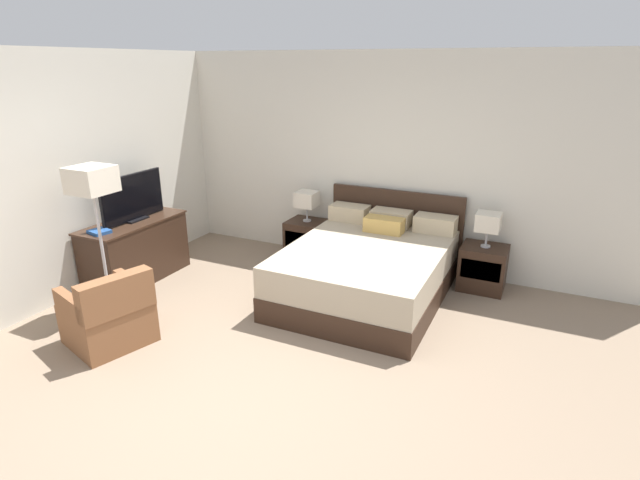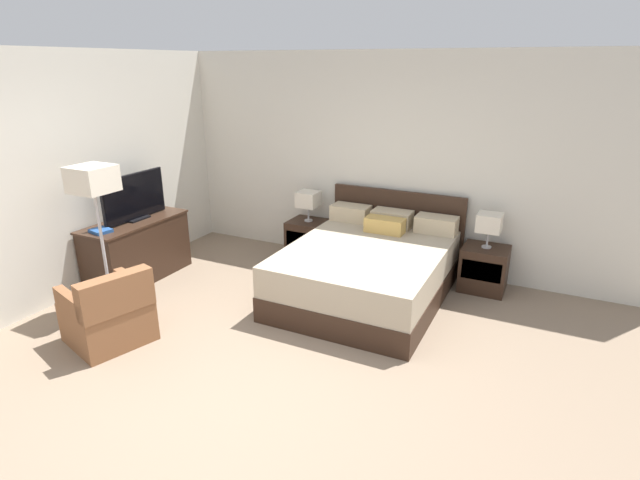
{
  "view_description": "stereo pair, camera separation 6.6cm",
  "coord_description": "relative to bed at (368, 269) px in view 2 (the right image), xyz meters",
  "views": [
    {
      "loc": [
        2.05,
        -2.8,
        2.56
      ],
      "look_at": [
        -0.14,
        1.78,
        0.75
      ],
      "focal_mm": 28.0,
      "sensor_mm": 36.0,
      "label": 1
    },
    {
      "loc": [
        2.1,
        -2.77,
        2.56
      ],
      "look_at": [
        -0.14,
        1.78,
        0.75
      ],
      "focal_mm": 28.0,
      "sensor_mm": 36.0,
      "label": 2
    }
  ],
  "objects": [
    {
      "name": "ground_plane",
      "position": [
        -0.28,
        -2.19,
        -0.33
      ],
      "size": [
        9.74,
        9.74,
        0.0
      ],
      "primitive_type": "plane",
      "color": "#84705B"
    },
    {
      "name": "wall_back",
      "position": [
        -0.28,
        1.09,
        1.02
      ],
      "size": [
        6.77,
        0.06,
        2.72
      ],
      "primitive_type": "cube",
      "color": "silver",
      "rests_on": "ground"
    },
    {
      "name": "wall_left",
      "position": [
        -3.09,
        -0.87,
        1.02
      ],
      "size": [
        0.06,
        5.05,
        2.72
      ],
      "primitive_type": "cube",
      "color": "silver",
      "rests_on": "ground"
    },
    {
      "name": "bed",
      "position": [
        0.0,
        0.0,
        0.0
      ],
      "size": [
        1.74,
        2.14,
        1.03
      ],
      "color": "#332116",
      "rests_on": "ground"
    },
    {
      "name": "nightstand_left",
      "position": [
        -1.17,
        0.77,
        -0.07
      ],
      "size": [
        0.52,
        0.46,
        0.53
      ],
      "color": "#332116",
      "rests_on": "ground"
    },
    {
      "name": "nightstand_right",
      "position": [
        1.17,
        0.77,
        -0.07
      ],
      "size": [
        0.52,
        0.46,
        0.53
      ],
      "color": "#332116",
      "rests_on": "ground"
    },
    {
      "name": "table_lamp_left",
      "position": [
        -1.17,
        0.77,
        0.5
      ],
      "size": [
        0.27,
        0.27,
        0.41
      ],
      "color": "#B7B7BC",
      "rests_on": "nightstand_left"
    },
    {
      "name": "table_lamp_right",
      "position": [
        1.17,
        0.77,
        0.5
      ],
      "size": [
        0.27,
        0.27,
        0.41
      ],
      "color": "#B7B7BC",
      "rests_on": "nightstand_right"
    },
    {
      "name": "dresser",
      "position": [
        -2.76,
        -0.78,
        0.06
      ],
      "size": [
        0.57,
        1.32,
        0.75
      ],
      "color": "#332116",
      "rests_on": "ground"
    },
    {
      "name": "tv",
      "position": [
        -2.75,
        -0.72,
        0.69
      ],
      "size": [
        0.18,
        0.95,
        0.57
      ],
      "color": "black",
      "rests_on": "dresser"
    },
    {
      "name": "book_red_cover",
      "position": [
        -2.75,
        -1.27,
        0.44
      ],
      "size": [
        0.25,
        0.23,
        0.04
      ],
      "primitive_type": "cube",
      "rotation": [
        0.0,
        0.0,
        -0.2
      ],
      "color": "#234C8E",
      "rests_on": "dresser"
    },
    {
      "name": "armchair_by_window",
      "position": [
        -1.86,
        -2.04,
        -0.05
      ],
      "size": [
        0.86,
        0.85,
        0.76
      ],
      "color": "brown",
      "rests_on": "ground"
    },
    {
      "name": "floor_lamp",
      "position": [
        -2.39,
        -1.57,
        1.04
      ],
      "size": [
        0.38,
        0.38,
        1.6
      ],
      "color": "#B7B7BC",
      "rests_on": "ground"
    }
  ]
}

